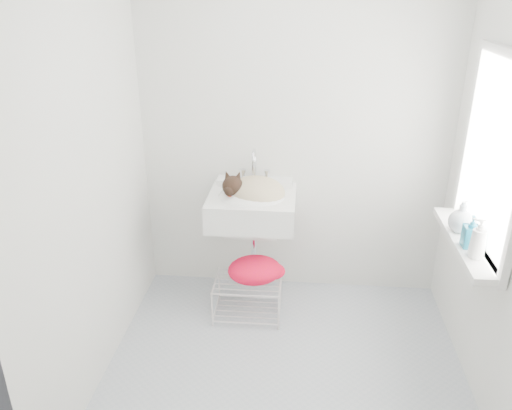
# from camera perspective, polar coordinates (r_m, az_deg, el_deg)

# --- Properties ---
(floor) EXTENTS (2.20, 2.00, 0.02)m
(floor) POSITION_cam_1_polar(r_m,az_deg,el_deg) (3.32, 3.24, -17.81)
(floor) COLOR #A9AFB7
(floor) RESTS_ON ground
(back_wall) EXTENTS (2.20, 0.02, 2.50)m
(back_wall) POSITION_cam_1_polar(r_m,az_deg,el_deg) (3.61, 4.37, 8.45)
(back_wall) COLOR silver
(back_wall) RESTS_ON ground
(right_wall) EXTENTS (0.02, 2.00, 2.50)m
(right_wall) POSITION_cam_1_polar(r_m,az_deg,el_deg) (2.86, 26.48, 1.78)
(right_wall) COLOR silver
(right_wall) RESTS_ON ground
(left_wall) EXTENTS (0.02, 2.00, 2.50)m
(left_wall) POSITION_cam_1_polar(r_m,az_deg,el_deg) (2.90, -18.47, 3.39)
(left_wall) COLOR silver
(left_wall) RESTS_ON ground
(window_glass) EXTENTS (0.01, 0.80, 1.00)m
(window_glass) POSITION_cam_1_polar(r_m,az_deg,el_deg) (3.00, 25.32, 4.99)
(window_glass) COLOR white
(window_glass) RESTS_ON right_wall
(window_frame) EXTENTS (0.04, 0.90, 1.10)m
(window_frame) POSITION_cam_1_polar(r_m,az_deg,el_deg) (2.99, 25.05, 5.01)
(window_frame) COLOR white
(window_frame) RESTS_ON right_wall
(windowsill) EXTENTS (0.16, 0.88, 0.04)m
(windowsill) POSITION_cam_1_polar(r_m,az_deg,el_deg) (3.16, 22.42, -3.85)
(windowsill) COLOR white
(windowsill) RESTS_ON right_wall
(sink) EXTENTS (0.60, 0.53, 0.24)m
(sink) POSITION_cam_1_polar(r_m,az_deg,el_deg) (3.51, -0.45, 1.15)
(sink) COLOR white
(sink) RESTS_ON back_wall
(faucet) EXTENTS (0.22, 0.15, 0.22)m
(faucet) POSITION_cam_1_polar(r_m,az_deg,el_deg) (3.63, -0.17, 4.28)
(faucet) COLOR silver
(faucet) RESTS_ON sink
(cat) EXTENTS (0.42, 0.33, 0.26)m
(cat) POSITION_cam_1_polar(r_m,az_deg,el_deg) (3.48, -0.26, 1.64)
(cat) COLOR tan
(cat) RESTS_ON sink
(wire_rack) EXTENTS (0.46, 0.32, 0.28)m
(wire_rack) POSITION_cam_1_polar(r_m,az_deg,el_deg) (3.67, -0.95, -10.22)
(wire_rack) COLOR silver
(wire_rack) RESTS_ON floor
(towel) EXTENTS (0.43, 0.35, 0.16)m
(towel) POSITION_cam_1_polar(r_m,az_deg,el_deg) (3.60, -0.15, -7.99)
(towel) COLOR #F91707
(towel) RESTS_ON wire_rack
(bottle_a) EXTENTS (0.09, 0.09, 0.19)m
(bottle_a) POSITION_cam_1_polar(r_m,az_deg,el_deg) (2.97, 23.37, -5.40)
(bottle_a) COLOR white
(bottle_a) RESTS_ON windowsill
(bottle_b) EXTENTS (0.08, 0.09, 0.19)m
(bottle_b) POSITION_cam_1_polar(r_m,az_deg,el_deg) (3.07, 22.77, -4.34)
(bottle_b) COLOR #126A87
(bottle_b) RESTS_ON windowsill
(bottle_c) EXTENTS (0.20, 0.20, 0.19)m
(bottle_c) POSITION_cam_1_polar(r_m,az_deg,el_deg) (3.23, 21.84, -2.72)
(bottle_c) COLOR #B5BBC3
(bottle_c) RESTS_ON windowsill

